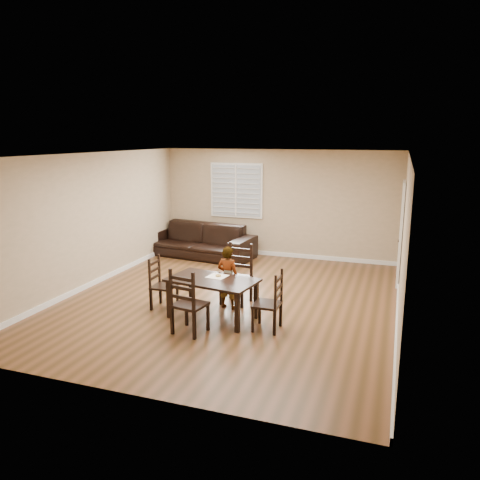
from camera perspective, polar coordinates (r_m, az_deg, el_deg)
name	(u,v)px	position (r m, az deg, el deg)	size (l,w,h in m)	color
ground	(230,300)	(8.89, -1.18, -7.28)	(7.00, 7.00, 0.00)	brown
room	(235,204)	(8.61, -0.60, 4.46)	(6.04, 7.04, 2.72)	tan
dining_table	(212,284)	(7.86, -3.39, -5.39)	(1.58, 1.05, 0.69)	black
chair_near	(239,275)	(8.69, -0.11, -4.30)	(0.54, 0.51, 1.10)	black
chair_far	(185,306)	(7.27, -6.70, -7.96)	(0.54, 0.52, 1.06)	black
chair_left	(158,285)	(8.51, -9.93, -5.37)	(0.41, 0.43, 0.94)	black
chair_right	(274,304)	(7.43, 4.20, -7.76)	(0.41, 0.44, 0.97)	black
child	(228,278)	(8.31, -1.47, -4.60)	(0.41, 0.27, 1.14)	gray
napkin	(217,276)	(7.97, -2.78, -4.44)	(0.31, 0.31, 0.00)	white
donut	(218,275)	(7.95, -2.67, -4.32)	(0.10, 0.10, 0.04)	#B38940
sofa	(199,240)	(11.98, -5.01, -0.04)	(2.83, 1.11, 0.83)	black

